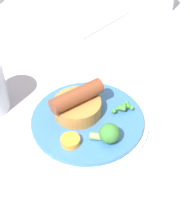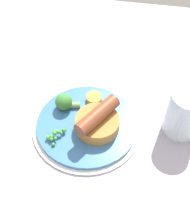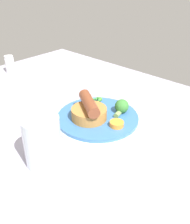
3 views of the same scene
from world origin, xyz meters
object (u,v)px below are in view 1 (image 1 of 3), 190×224
(sausage_pudding, at_px, (77,104))
(carrot_slice_2, at_px, (70,141))
(pea_pile, at_px, (124,107))
(dinner_plate, at_px, (87,122))
(broccoli_floret_near, at_px, (108,134))
(fork, at_px, (105,24))

(sausage_pudding, bearing_deg, carrot_slice_2, 47.12)
(pea_pile, xyz_separation_m, carrot_slice_2, (-0.12, 0.06, -0.00))
(sausage_pudding, distance_m, carrot_slice_2, 0.08)
(dinner_plate, xyz_separation_m, broccoli_floret_near, (-0.04, -0.06, 0.03))
(carrot_slice_2, bearing_deg, dinner_plate, -3.56)
(dinner_plate, relative_size, sausage_pudding, 2.23)
(pea_pile, bearing_deg, carrot_slice_2, 151.97)
(broccoli_floret_near, distance_m, fork, 0.42)
(dinner_plate, bearing_deg, carrot_slice_2, 176.44)
(dinner_plate, relative_size, pea_pile, 5.40)
(carrot_slice_2, xyz_separation_m, fork, (0.42, 0.09, -0.02))
(sausage_pudding, relative_size, fork, 0.60)
(dinner_plate, distance_m, pea_pile, 0.08)
(dinner_plate, relative_size, fork, 1.33)
(dinner_plate, height_order, fork, dinner_plate)
(broccoli_floret_near, bearing_deg, dinner_plate, 135.12)
(carrot_slice_2, bearing_deg, sausage_pudding, 14.86)
(dinner_plate, xyz_separation_m, carrot_slice_2, (-0.07, 0.00, 0.01))
(broccoli_floret_near, relative_size, carrot_slice_2, 1.54)
(broccoli_floret_near, relative_size, fork, 0.31)
(dinner_plate, bearing_deg, sausage_pudding, 71.88)
(pea_pile, bearing_deg, sausage_pudding, 115.63)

